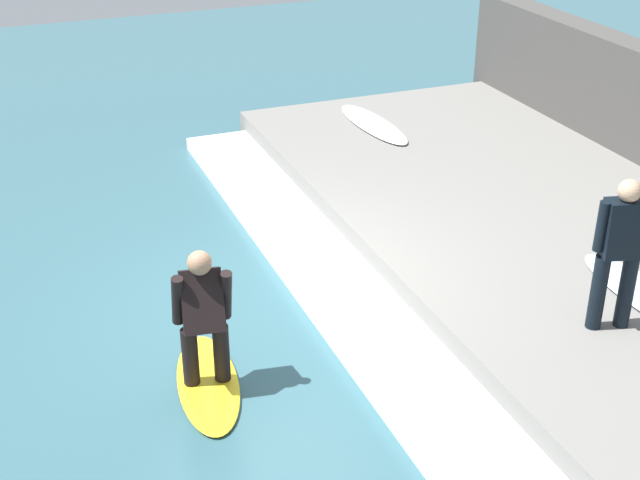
# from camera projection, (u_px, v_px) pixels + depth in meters

# --- Properties ---
(ground_plane) EXTENTS (28.00, 28.00, 0.00)m
(ground_plane) POSITION_uv_depth(u_px,v_px,m) (273.00, 306.00, 9.62)
(ground_plane) COLOR #335B66
(concrete_ledge) EXTENTS (4.40, 10.29, 0.40)m
(concrete_ledge) POSITION_uv_depth(u_px,v_px,m) (543.00, 237.00, 10.65)
(concrete_ledge) COLOR slate
(concrete_ledge) RESTS_ON ground_plane
(wave_foam_crest) EXTENTS (0.94, 9.78, 0.18)m
(wave_foam_crest) POSITION_uv_depth(u_px,v_px,m) (337.00, 286.00, 9.83)
(wave_foam_crest) COLOR silver
(wave_foam_crest) RESTS_ON ground_plane
(surfboard_riding) EXTENTS (0.82, 1.68, 0.06)m
(surfboard_riding) POSITION_uv_depth(u_px,v_px,m) (208.00, 383.00, 8.34)
(surfboard_riding) COLOR yellow
(surfboard_riding) RESTS_ON ground_plane
(surfer_riding) EXTENTS (0.53, 0.50, 1.36)m
(surfer_riding) POSITION_uv_depth(u_px,v_px,m) (203.00, 312.00, 7.99)
(surfer_riding) COLOR black
(surfer_riding) RESTS_ON surfboard_riding
(surfer_waiting_near) EXTENTS (0.50, 0.32, 1.52)m
(surfer_waiting_near) POSITION_uv_depth(u_px,v_px,m) (620.00, 247.00, 8.15)
(surfer_waiting_near) COLOR black
(surfer_waiting_near) RESTS_ON concrete_ledge
(surfboard_spare) EXTENTS (0.60, 1.97, 0.06)m
(surfboard_spare) POSITION_uv_depth(u_px,v_px,m) (373.00, 124.00, 13.51)
(surfboard_spare) COLOR white
(surfboard_spare) RESTS_ON concrete_ledge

